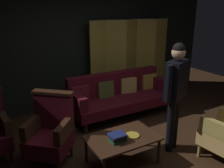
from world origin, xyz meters
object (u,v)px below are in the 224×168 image
Objects in this scene: velvet_couch at (119,94)px; book_navy_cloth at (117,135)px; armchair_wing_right at (50,131)px; standing_figure at (175,88)px; folding_screen at (131,59)px; coffee_table at (122,140)px; book_black_cloth at (117,137)px; brass_tray at (132,135)px; book_green_cloth at (117,140)px.

velvet_couch is 9.59× the size of book_navy_cloth.
velvet_couch is 1.75m from book_navy_cloth.
standing_figure is at bearing -19.40° from armchair_wing_right.
folding_screen is at bearing 72.45° from standing_figure.
velvet_couch is at bearing 27.74° from armchair_wing_right.
standing_figure reaches higher than coffee_table.
folding_screen reaches higher than armchair_wing_right.
book_black_cloth is (-0.99, 0.02, -0.55)m from standing_figure.
brass_tray reaches higher than coffee_table.
armchair_wing_right is 0.61× the size of standing_figure.
armchair_wing_right is at bearing -146.67° from folding_screen.
standing_figure is 1.13m from book_black_cloth.
book_green_cloth is at bearing -156.57° from coffee_table.
velvet_couch is at bearing 57.78° from book_navy_cloth.
book_green_cloth is at bearing -127.52° from folding_screen.
folding_screen reaches higher than book_navy_cloth.
standing_figure is 8.50× the size of book_black_cloth.
velvet_couch is 1.25× the size of standing_figure.
standing_figure is at bearing -1.36° from book_black_cloth.
velvet_couch is 2.04× the size of armchair_wing_right.
folding_screen reaches higher than brass_tray.
velvet_couch is 10.39× the size of brass_tray.
book_green_cloth is (-0.11, -0.05, 0.06)m from coffee_table.
book_navy_cloth is 0.27m from brass_tray.
velvet_couch is 1.61m from standing_figure.
coffee_table is 0.16m from brass_tray.
brass_tray is at bearing 2.49° from book_black_cloth.
coffee_table is (-0.82, -1.43, -0.08)m from velvet_couch.
brass_tray is (0.14, -0.04, 0.05)m from coffee_table.
armchair_wing_right is 4.65× the size of book_green_cloth.
folding_screen is 2.74m from coffee_table.
book_green_cloth is at bearing -177.51° from brass_tray.
book_black_cloth is at bearing -177.51° from brass_tray.
book_navy_cloth is at bearing -122.22° from velvet_couch.
book_navy_cloth is (0.00, 0.00, 0.04)m from book_black_cloth.
velvet_couch is at bearing 57.78° from book_black_cloth.
book_black_cloth is at bearing -37.95° from armchair_wing_right.
armchair_wing_right reaches higher than book_navy_cloth.
armchair_wing_right is at bearing -152.26° from velvet_couch.
folding_screen is 1.17m from velvet_couch.
coffee_table is 0.16m from book_black_cloth.
book_green_cloth is 0.04m from book_black_cloth.
folding_screen is 1.26× the size of standing_figure.
coffee_table is 1.03m from armchair_wing_right.
book_navy_cloth is at bearing 178.64° from standing_figure.
folding_screen is 2.15× the size of coffee_table.
velvet_couch is 1.65m from coffee_table.
book_navy_cloth is at bearing 0.00° from book_black_cloth.
book_black_cloth reaches higher than coffee_table.
velvet_couch is 1.75m from book_black_cloth.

